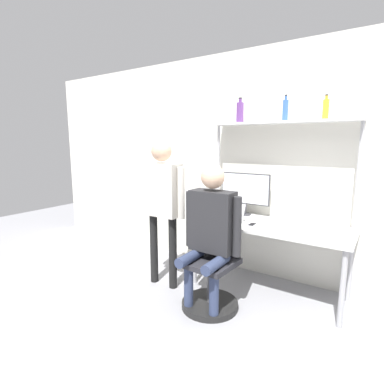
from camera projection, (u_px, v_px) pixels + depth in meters
name	position (u px, v px, depth m)	size (l,w,h in m)	color
ground_plane	(254.00, 305.00, 3.02)	(12.00, 12.00, 0.00)	gray
wall_back	(284.00, 166.00, 3.44)	(8.00, 0.06, 2.70)	silver
desk	(270.00, 231.00, 3.23)	(1.66, 0.73, 0.76)	silver
shelf_unit	(280.00, 150.00, 3.27)	(1.58, 0.26, 1.85)	silver
monitor	(245.00, 191.00, 3.59)	(0.61, 0.17, 0.50)	#333338
laptop	(230.00, 216.00, 3.32)	(0.31, 0.21, 0.20)	#BCBCC1
cell_phone	(252.00, 225.00, 3.17)	(0.07, 0.15, 0.01)	silver
office_chair	(212.00, 278.00, 2.97)	(0.56, 0.56, 0.94)	black
person_seated	(210.00, 225.00, 2.84)	(0.60, 0.47, 1.42)	#2D3856
person_standing	(162.00, 195.00, 3.30)	(0.59, 0.22, 1.64)	black
bottle_purple	(240.00, 112.00, 3.47)	(0.09, 0.09, 0.28)	#593372
bottle_blue	(285.00, 110.00, 3.19)	(0.06, 0.06, 0.27)	#335999
bottle_amber	(326.00, 109.00, 2.97)	(0.06, 0.06, 0.24)	gold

